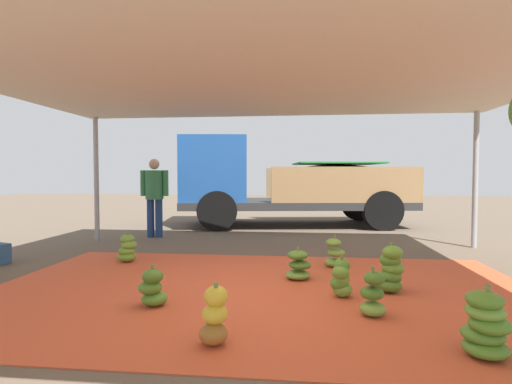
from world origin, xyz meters
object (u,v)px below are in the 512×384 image
(banana_bunch_8, at_px, (486,326))
(banana_bunch_0, at_px, (127,249))
(banana_bunch_5, at_px, (299,266))
(banana_bunch_4, at_px, (373,295))
(banana_bunch_7, at_px, (391,270))
(worker_0, at_px, (154,192))
(banana_bunch_9, at_px, (341,279))
(banana_bunch_6, at_px, (153,289))
(cargo_truck_main, at_px, (285,182))
(banana_bunch_1, at_px, (335,254))
(banana_bunch_3, at_px, (215,317))

(banana_bunch_8, bearing_deg, banana_bunch_0, 145.07)
(banana_bunch_5, distance_m, banana_bunch_8, 2.55)
(banana_bunch_4, xyz_separation_m, banana_bunch_7, (0.36, 0.84, 0.06))
(banana_bunch_5, bearing_deg, worker_0, 134.09)
(banana_bunch_5, distance_m, worker_0, 4.69)
(banana_bunch_9, bearing_deg, banana_bunch_6, -165.27)
(banana_bunch_9, bearing_deg, cargo_truck_main, 97.68)
(banana_bunch_4, distance_m, banana_bunch_6, 2.27)
(banana_bunch_8, xyz_separation_m, banana_bunch_9, (-0.94, 1.38, -0.03))
(banana_bunch_1, height_order, banana_bunch_9, banana_bunch_1)
(banana_bunch_5, distance_m, banana_bunch_7, 1.18)
(worker_0, bearing_deg, banana_bunch_0, -79.14)
(banana_bunch_9, bearing_deg, worker_0, 132.45)
(banana_bunch_4, bearing_deg, banana_bunch_8, -49.35)
(banana_bunch_6, bearing_deg, banana_bunch_8, -16.07)
(banana_bunch_3, distance_m, banana_bunch_5, 2.21)
(banana_bunch_1, relative_size, banana_bunch_6, 1.12)
(banana_bunch_0, distance_m, worker_0, 2.69)
(banana_bunch_0, relative_size, banana_bunch_1, 0.97)
(banana_bunch_0, bearing_deg, banana_bunch_7, -18.12)
(banana_bunch_5, height_order, worker_0, worker_0)
(banana_bunch_5, bearing_deg, banana_bunch_1, 54.75)
(banana_bunch_0, xyz_separation_m, banana_bunch_3, (2.04, -2.90, 0.02))
(banana_bunch_5, xyz_separation_m, worker_0, (-3.21, 3.32, 0.84))
(banana_bunch_4, bearing_deg, banana_bunch_3, -150.39)
(banana_bunch_3, distance_m, banana_bunch_4, 1.63)
(banana_bunch_5, bearing_deg, banana_bunch_9, -56.32)
(banana_bunch_3, xyz_separation_m, banana_bunch_5, (0.68, 2.10, -0.04))
(banana_bunch_1, relative_size, cargo_truck_main, 0.08)
(banana_bunch_5, bearing_deg, banana_bunch_0, 163.76)
(banana_bunch_0, xyz_separation_m, banana_bunch_8, (4.16, -2.90, 0.03))
(banana_bunch_5, bearing_deg, cargo_truck_main, 93.88)
(banana_bunch_3, xyz_separation_m, banana_bunch_4, (1.42, 0.81, -0.02))
(banana_bunch_3, distance_m, worker_0, 6.03)
(banana_bunch_5, xyz_separation_m, banana_bunch_9, (0.48, -0.72, 0.03))
(banana_bunch_4, height_order, worker_0, worker_0)
(cargo_truck_main, bearing_deg, worker_0, -139.22)
(banana_bunch_1, xyz_separation_m, banana_bunch_5, (-0.54, -0.76, -0.02))
(banana_bunch_0, distance_m, banana_bunch_7, 4.02)
(cargo_truck_main, bearing_deg, banana_bunch_8, -76.97)
(banana_bunch_7, xyz_separation_m, cargo_truck_main, (-1.48, 6.20, 0.92))
(banana_bunch_6, relative_size, cargo_truck_main, 0.07)
(banana_bunch_5, height_order, banana_bunch_9, banana_bunch_9)
(banana_bunch_5, xyz_separation_m, cargo_truck_main, (-0.39, 5.75, 1.00))
(banana_bunch_7, xyz_separation_m, banana_bunch_9, (-0.61, -0.27, -0.05))
(banana_bunch_8, relative_size, worker_0, 0.32)
(banana_bunch_4, relative_size, banana_bunch_6, 1.11)
(banana_bunch_8, relative_size, banana_bunch_9, 1.17)
(banana_bunch_5, bearing_deg, banana_bunch_7, -22.65)
(banana_bunch_6, bearing_deg, cargo_truck_main, 80.71)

